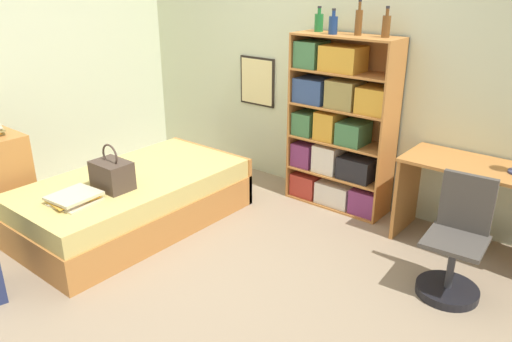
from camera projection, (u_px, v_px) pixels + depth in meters
ground_plane at (198, 252)px, 3.97m from camera, size 14.00×14.00×0.00m
wall_back at (321, 60)px, 4.72m from camera, size 10.00×0.09×2.60m
wall_left at (24, 58)px, 4.85m from camera, size 0.06×10.00×2.60m
bed at (136, 200)px, 4.35m from camera, size 1.05×1.96×0.46m
handbag at (112, 175)px, 3.97m from camera, size 0.31×0.23×0.38m
book_stack_on_bed at (74, 198)px, 3.76m from camera, size 0.35×0.37×0.06m
bookcase at (337, 130)px, 4.56m from camera, size 0.96×0.35×1.58m
bottle_green at (319, 22)px, 4.42m from camera, size 0.08×0.08×0.22m
bottle_brown at (333, 24)px, 4.23m from camera, size 0.08×0.08×0.21m
bottle_clear at (359, 21)px, 4.14m from camera, size 0.06×0.06×0.29m
bottle_blue at (386, 25)px, 4.01m from camera, size 0.07×0.07×0.24m
desk at (478, 192)px, 3.82m from camera, size 1.16×0.52×0.72m
desk_chair at (454, 257)px, 3.39m from camera, size 0.42×0.42×0.83m
waste_bin at (459, 234)px, 3.97m from camera, size 0.25×0.25×0.27m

